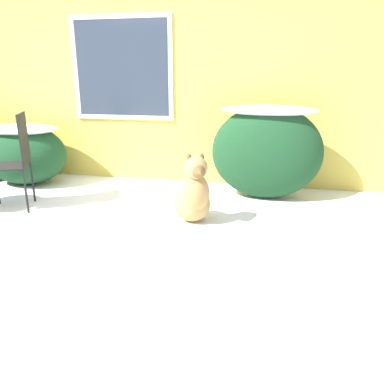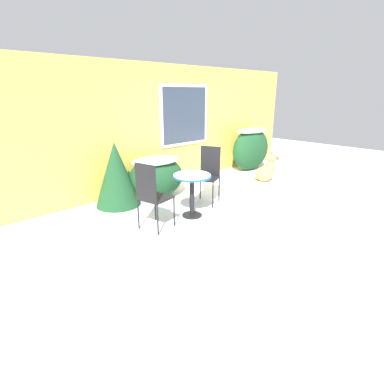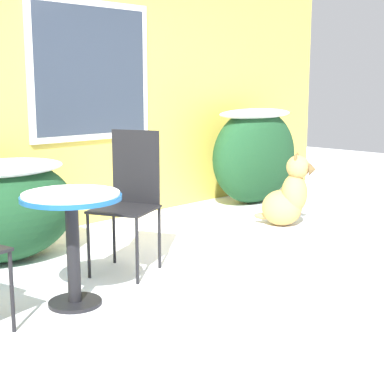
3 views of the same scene
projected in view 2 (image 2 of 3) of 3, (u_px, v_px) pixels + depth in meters
ground_plane at (254, 203)px, 5.82m from camera, size 16.00×16.00×0.00m
house_wall at (179, 125)px, 6.92m from camera, size 8.00×0.10×2.63m
shrub_left at (156, 176)px, 6.04m from camera, size 1.20×0.86×0.82m
shrub_middle at (251, 148)px, 8.19m from camera, size 1.33×0.66×1.13m
evergreen_bush at (116, 174)px, 5.55m from camera, size 0.84×0.84×1.21m
patio_table at (192, 184)px, 5.05m from camera, size 0.64×0.64×0.75m
patio_chair_near_table at (208, 173)px, 5.74m from camera, size 0.57×0.57×1.08m
patio_chair_far_side at (152, 194)px, 4.53m from camera, size 0.51×0.51×1.08m
dog at (267, 170)px, 7.15m from camera, size 0.53×0.59×0.75m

